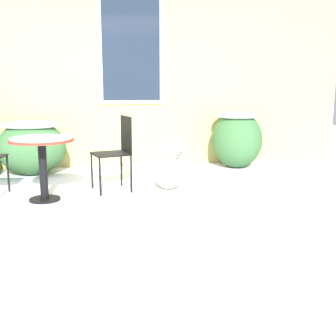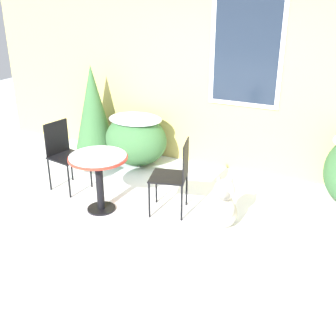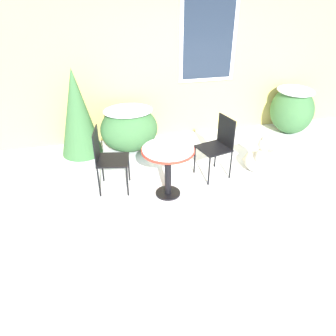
# 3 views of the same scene
# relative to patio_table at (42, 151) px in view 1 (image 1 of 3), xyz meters

# --- Properties ---
(ground_plane) EXTENTS (16.00, 16.00, 0.00)m
(ground_plane) POSITION_rel_patio_table_xyz_m (0.74, -0.19, -0.58)
(ground_plane) COLOR white
(house_wall) EXTENTS (8.00, 0.10, 3.36)m
(house_wall) POSITION_rel_patio_table_xyz_m (0.76, 2.01, 1.11)
(house_wall) COLOR tan
(house_wall) RESTS_ON ground_plane
(shrub_left) EXTENTS (0.99, 0.80, 0.80)m
(shrub_left) POSITION_rel_patio_table_xyz_m (-0.34, 1.50, -0.15)
(shrub_left) COLOR #386638
(shrub_left) RESTS_ON ground_plane
(shrub_middle) EXTENTS (0.79, 0.88, 0.90)m
(shrub_middle) POSITION_rel_patio_table_xyz_m (2.83, 1.54, -0.10)
(shrub_middle) COLOR #386638
(shrub_middle) RESTS_ON ground_plane
(patio_table) EXTENTS (0.72, 0.72, 0.74)m
(patio_table) POSITION_rel_patio_table_xyz_m (0.00, 0.00, 0.00)
(patio_table) COLOR black
(patio_table) RESTS_ON ground_plane
(patio_chair_far_side) EXTENTS (0.53, 0.53, 0.94)m
(patio_chair_far_side) POSITION_rel_patio_table_xyz_m (0.86, 0.36, -0.05)
(patio_chair_far_side) COLOR black
(patio_chair_far_side) RESTS_ON ground_plane
(dog) EXTENTS (0.44, 0.63, 0.68)m
(dog) POSITION_rel_patio_table_xyz_m (1.52, 0.26, -0.32)
(dog) COLOR beige
(dog) RESTS_ON ground_plane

